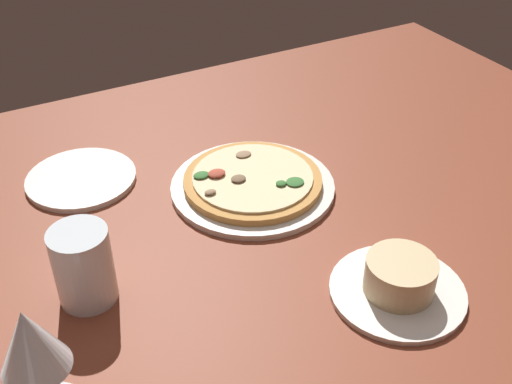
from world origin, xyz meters
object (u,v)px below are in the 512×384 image
at_px(pizza_main, 253,183).
at_px(side_plate, 81,179).
at_px(ramekin_on_saucer, 399,282).
at_px(wine_glass_far, 31,346).
at_px(water_glass, 84,269).

xyz_separation_m(pizza_main, side_plate, (0.24, -0.15, -0.01)).
height_order(ramekin_on_saucer, wine_glass_far, wine_glass_far).
relative_size(ramekin_on_saucer, wine_glass_far, 1.15).
relative_size(ramekin_on_saucer, water_glass, 1.67).
bearing_deg(water_glass, side_plate, -103.33).
bearing_deg(water_glass, pizza_main, -159.37).
height_order(pizza_main, wine_glass_far, wine_glass_far).
bearing_deg(wine_glass_far, ramekin_on_saucer, 175.76).
xyz_separation_m(water_glass, side_plate, (-0.06, -0.27, -0.04)).
relative_size(pizza_main, wine_glass_far, 1.70).
distance_m(pizza_main, wine_glass_far, 0.48).
distance_m(pizza_main, side_plate, 0.28).
bearing_deg(wine_glass_far, water_glass, -119.32).
bearing_deg(pizza_main, side_plate, -32.90).
distance_m(pizza_main, ramekin_on_saucer, 0.30).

